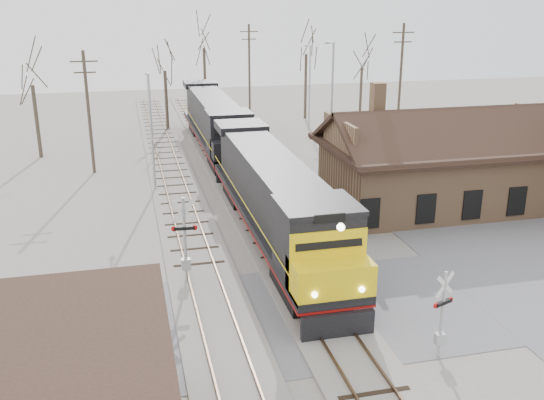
{
  "coord_description": "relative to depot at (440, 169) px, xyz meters",
  "views": [
    {
      "loc": [
        -7.52,
        -22.21,
        12.95
      ],
      "look_at": [
        0.03,
        9.0,
        2.22
      ],
      "focal_mm": 40.0,
      "sensor_mm": 36.0,
      "label": 1
    }
  ],
  "objects": [
    {
      "name": "utility_pole_a",
      "position": [
        -22.29,
        13.28,
        2.47
      ],
      "size": [
        2.0,
        0.24,
        9.31
      ],
      "color": "#382D23",
      "rests_on": "ground"
    },
    {
      "name": "depot",
      "position": [
        0.0,
        0.0,
        0.0
      ],
      "size": [
        15.2,
        9.31,
        7.9
      ],
      "color": "#99714F",
      "rests_on": "ground"
    },
    {
      "name": "utility_pole_b",
      "position": [
        -5.99,
        32.28,
        2.97
      ],
      "size": [
        2.0,
        0.24,
        10.3
      ],
      "color": "#382D23",
      "rests_on": "ground"
    },
    {
      "name": "tree_e",
      "position": [
        5.91,
        28.95,
        4.3
      ],
      "size": [
        3.85,
        3.85,
        9.43
      ],
      "color": "#382D23",
      "rests_on": "ground"
    },
    {
      "name": "tree_d",
      "position": [
        0.18,
        31.16,
        5.85
      ],
      "size": [
        4.73,
        4.73,
        11.59
      ],
      "color": "#382D23",
      "rests_on": "ground"
    },
    {
      "name": "crossbuck_far",
      "position": [
        -17.3,
        -7.72,
        -0.41
      ],
      "size": [
        1.22,
        0.32,
        4.28
      ],
      "rotation": [
        0.0,
        0.0,
        3.06
      ],
      "color": "#A5A8AD",
      "rests_on": "ground"
    },
    {
      "name": "streetlight_a",
      "position": [
        -17.94,
        7.61,
        2.21
      ],
      "size": [
        0.25,
        2.04,
        8.17
      ],
      "color": "#A5A8AD",
      "rests_on": "ground"
    },
    {
      "name": "streetlight_b",
      "position": [
        -4.15,
        9.88,
        3.06
      ],
      "size": [
        0.25,
        2.04,
        9.85
      ],
      "color": "#A5A8AD",
      "rests_on": "ground"
    },
    {
      "name": "track_main",
      "position": [
        -11.99,
        3.0,
        -2.34
      ],
      "size": [
        3.4,
        90.0,
        0.24
      ],
      "color": "gray",
      "rests_on": "ground"
    },
    {
      "name": "streetlight_c",
      "position": [
        -1.2,
        25.31,
        2.38
      ],
      "size": [
        0.25,
        2.04,
        8.51
      ],
      "color": "#A5A8AD",
      "rests_on": "ground"
    },
    {
      "name": "locomotive_trailing",
      "position": [
        -11.99,
        18.17,
        0.15
      ],
      "size": [
        3.27,
        21.88,
        4.6
      ],
      "color": "black",
      "rests_on": "ground"
    },
    {
      "name": "utility_pole_c",
      "position": [
        4.33,
        15.86,
        3.28
      ],
      "size": [
        2.0,
        0.24,
        10.92
      ],
      "color": "#382D23",
      "rests_on": "ground"
    },
    {
      "name": "ground",
      "position": [
        -11.99,
        -12.0,
        -2.41
      ],
      "size": [
        140.0,
        140.0,
        0.0
      ],
      "primitive_type": "plane",
      "color": "gray",
      "rests_on": "ground"
    },
    {
      "name": "track_siding",
      "position": [
        -16.49,
        3.0,
        -2.34
      ],
      "size": [
        3.4,
        90.0,
        0.24
      ],
      "color": "gray",
      "rests_on": "ground"
    },
    {
      "name": "locomotive_lead",
      "position": [
        -11.99,
        -3.99,
        0.15
      ],
      "size": [
        3.27,
        21.88,
        4.86
      ],
      "color": "black",
      "rests_on": "ground"
    },
    {
      "name": "tree_b",
      "position": [
        -15.45,
        28.51,
        4.55
      ],
      "size": [
        3.99,
        3.99,
        9.78
      ],
      "color": "#382D23",
      "rests_on": "ground"
    },
    {
      "name": "crossbuck_near",
      "position": [
        -8.7,
        -16.35,
        -0.7
      ],
      "size": [
        0.97,
        0.44,
        3.56
      ],
      "rotation": [
        0.0,
        0.0,
        0.37
      ],
      "color": "#A5A8AD",
      "rests_on": "ground"
    },
    {
      "name": "road",
      "position": [
        -11.99,
        -12.0,
        -2.39
      ],
      "size": [
        60.0,
        9.0,
        0.03
      ],
      "primitive_type": "cube",
      "color": "slate",
      "rests_on": "ground"
    },
    {
      "name": "tree_c",
      "position": [
        -10.53,
        35.41,
        6.48
      ],
      "size": [
        5.09,
        5.09,
        12.47
      ],
      "color": "#382D23",
      "rests_on": "ground"
    },
    {
      "name": "tree_a",
      "position": [
        -26.91,
        19.38,
        4.7
      ],
      "size": [
        4.08,
        4.08,
        9.99
      ],
      "color": "#382D23",
      "rests_on": "ground"
    }
  ]
}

